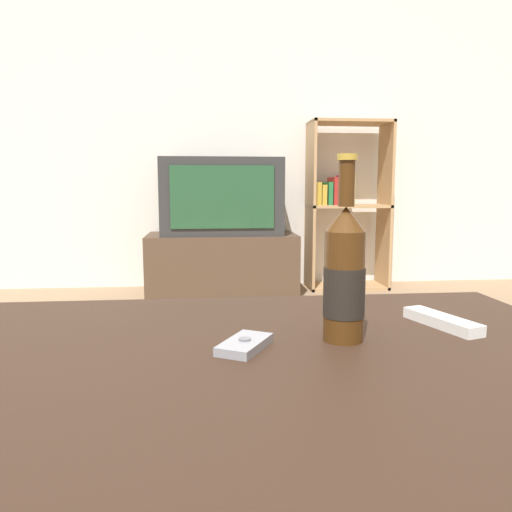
% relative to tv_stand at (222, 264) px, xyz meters
% --- Properties ---
extents(back_wall, '(8.00, 0.05, 2.60)m').
position_rel_tv_stand_xyz_m(back_wall, '(-0.06, 0.32, 1.09)').
color(back_wall, silver).
rests_on(back_wall, ground_plane).
extents(coffee_table, '(1.19, 0.81, 0.48)m').
position_rel_tv_stand_xyz_m(coffee_table, '(-0.06, -2.71, 0.21)').
color(coffee_table, '#332116').
rests_on(coffee_table, ground_plane).
extents(tv_stand, '(1.01, 0.48, 0.41)m').
position_rel_tv_stand_xyz_m(tv_stand, '(0.00, 0.00, 0.00)').
color(tv_stand, '#4C3828').
rests_on(tv_stand, ground_plane).
extents(television, '(0.81, 0.45, 0.51)m').
position_rel_tv_stand_xyz_m(television, '(0.00, -0.00, 0.46)').
color(television, '#2D2D2D').
rests_on(television, tv_stand).
extents(bookshelf, '(0.57, 0.30, 1.19)m').
position_rel_tv_stand_xyz_m(bookshelf, '(0.88, 0.10, 0.42)').
color(bookshelf, tan).
rests_on(bookshelf, ground_plane).
extents(beer_bottle, '(0.07, 0.07, 0.30)m').
position_rel_tv_stand_xyz_m(beer_bottle, '(0.11, -2.64, 0.39)').
color(beer_bottle, '#47280F').
rests_on(beer_bottle, coffee_table).
extents(cell_phone, '(0.10, 0.12, 0.02)m').
position_rel_tv_stand_xyz_m(cell_phone, '(-0.05, -2.67, 0.28)').
color(cell_phone, gray).
rests_on(cell_phone, coffee_table).
extents(remote_control, '(0.09, 0.17, 0.02)m').
position_rel_tv_stand_xyz_m(remote_control, '(0.31, -2.59, 0.29)').
color(remote_control, white).
rests_on(remote_control, coffee_table).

